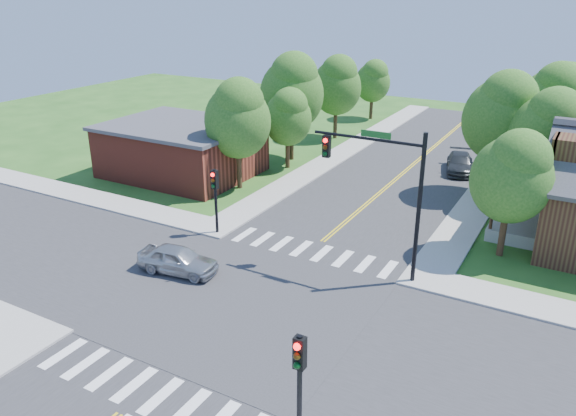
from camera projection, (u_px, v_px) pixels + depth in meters
The scene contains 24 objects.
ground at pixel (246, 307), 24.31m from camera, with size 100.00×100.00×0.00m, color #245119.
road_ns at pixel (246, 307), 24.30m from camera, with size 10.00×90.00×0.04m, color #2D2D30.
road_ew at pixel (246, 307), 24.30m from camera, with size 90.00×10.00×0.04m, color #2D2D30.
intersection_patch at pixel (246, 307), 24.31m from camera, with size 10.20×10.20×0.06m, color #2D2D30.
sidewalk_nw at pixel (189, 160), 44.27m from camera, with size 40.00×40.00×0.14m.
crosswalk_north at pixel (311, 251), 29.31m from camera, with size 8.85×2.00×0.01m.
crosswalk_south at pixel (147, 390), 19.28m from camera, with size 8.85×2.00×0.01m.
centerline at pixel (246, 306), 24.29m from camera, with size 0.30×90.00×0.01m.
signal_mast_ne at pixel (384, 179), 25.25m from camera, with size 5.30×0.42×7.20m.
signal_pole_se at pixel (299, 369), 16.23m from camera, with size 0.34×0.42×3.80m.
signal_pole_nw at pixel (215, 189), 30.37m from camera, with size 0.34×0.42×3.80m.
building_nw at pixel (182, 149), 40.74m from camera, with size 10.40×8.40×3.73m.
tree_e_a at pixel (513, 174), 27.26m from camera, with size 3.96×3.76×6.73m.
tree_e_b at pixel (549, 131), 32.79m from camera, with size 4.50×4.28×7.65m.
tree_e_c at pixel (554, 101), 39.67m from camera, with size 4.77×4.53×8.11m.
tree_e_d at pixel (563, 92), 46.44m from camera, with size 4.23×4.01×7.18m.
tree_w_a at pixel (238, 117), 36.58m from camera, with size 4.46×4.23×7.57m.
tree_w_b at pixel (292, 90), 42.59m from camera, with size 4.97×4.72×8.44m.
tree_w_c at pixel (337, 84), 48.99m from camera, with size 4.39×4.17×7.46m.
tree_w_d at pixel (373, 80), 56.56m from camera, with size 3.58×3.40×6.08m.
tree_house at pixel (503, 114), 35.21m from camera, with size 4.84×4.60×8.23m.
tree_bldg at pixel (288, 116), 41.16m from camera, with size 3.61×3.43×6.14m.
car_silver at pixel (178, 260), 26.94m from camera, with size 4.14×2.12×1.35m, color #ADB0B4.
car_dgrey at pixel (460, 164), 41.45m from camera, with size 2.87×4.82×1.31m, color #303335.
Camera 1 is at (11.83, -17.40, 13.05)m, focal length 35.00 mm.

